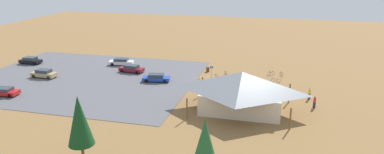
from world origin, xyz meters
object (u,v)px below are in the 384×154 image
Objects in this scene: bicycle_green_front_row at (201,81)px; bicycle_silver_trailside at (226,74)px; visitor_by_pavilion at (315,102)px; bicycle_yellow_near_porch at (281,74)px; bicycle_teal_yard_left at (291,92)px; bicycle_blue_edge_south at (230,80)px; trash_bin at (208,69)px; bike_pavilion at (242,89)px; visitor_crossing_yard at (310,93)px; car_red_aisle_side at (4,91)px; car_tan_back_corner at (44,73)px; pine_far_west at (205,151)px; bicycle_white_yard_right at (276,80)px; car_white_inner_stall at (121,62)px; car_maroon_second_row at (132,69)px; bicycle_black_lone_west at (271,73)px; car_black_near_entry at (30,60)px; lot_sign at (211,70)px; car_blue_front_row at (156,78)px; pine_center at (79,121)px; bicycle_orange_edge_north at (217,77)px.

bicycle_silver_trailside is at bearing -124.18° from bicycle_green_front_row.
bicycle_green_front_row is 19.20m from visitor_by_pavilion.
bicycle_yellow_near_porch is 0.93× the size of bicycle_teal_yard_left.
trash_bin is at bearing -47.49° from bicycle_blue_edge_south.
trash_bin is 0.59× the size of bicycle_yellow_near_porch.
visitor_crossing_yard is (-9.44, -6.71, -2.21)m from bike_pavilion.
car_red_aisle_side is at bearing 25.81° from bicycle_green_front_row.
visitor_by_pavilion is (-0.48, 3.29, -0.00)m from visitor_crossing_yard.
bicycle_teal_yard_left is 0.36× the size of car_tan_back_corner.
car_tan_back_corner is 1.01× the size of car_red_aisle_side.
car_red_aisle_side is at bearing -26.27° from pine_far_west.
car_white_inner_stall reaches higher than bicycle_white_yard_right.
car_maroon_second_row is (21.28, -33.75, -4.06)m from pine_far_west.
car_red_aisle_side reaches higher than trash_bin.
bicycle_black_lone_west is 0.31× the size of car_black_near_entry.
visitor_by_pavilion is (-54.20, 10.23, 0.19)m from car_black_near_entry.
car_red_aisle_side is (32.71, 14.80, 0.31)m from bicycle_blue_edge_south.
car_red_aisle_side is 46.35m from visitor_by_pavilion.
visitor_crossing_yard reaches higher than car_maroon_second_row.
bicycle_blue_edge_south is 0.86× the size of bicycle_white_yard_right.
lot_sign is 19.64m from visitor_by_pavilion.
bicycle_white_yard_right is (2.44, -5.21, 0.03)m from bicycle_teal_yard_left.
car_blue_front_row is at bearing -148.96° from car_red_aisle_side.
bicycle_silver_trailside is at bearing 156.32° from trash_bin.
trash_bin is 7.34m from bicycle_blue_edge_south.
car_tan_back_corner is at bearing -47.87° from pine_center.
visitor_crossing_yard is at bearing -167.71° from car_red_aisle_side.
car_red_aisle_side is 46.46m from visitor_crossing_yard.
car_black_near_entry reaches higher than bicycle_white_yard_right.
visitor_crossing_yard is 3.33m from visitor_by_pavilion.
car_black_near_entry is at bearing -7.36° from visitor_crossing_yard.
car_blue_front_row is (2.52, -27.86, -4.59)m from pine_center.
car_red_aisle_side is at bearing 26.82° from bicycle_yellow_near_porch.
car_maroon_second_row reaches higher than bicycle_silver_trailside.
trash_bin reaches higher than bicycle_silver_trailside.
car_red_aisle_side reaches higher than bicycle_green_front_row.
bicycle_blue_edge_south is (-4.96, 5.41, -0.08)m from trash_bin.
car_white_inner_stall is 2.84× the size of visitor_by_pavilion.
car_red_aisle_side is (35.26, -17.40, -4.11)m from pine_far_west.
bicycle_orange_edge_north is at bearing -66.52° from bike_pavilion.
bicycle_silver_trailside is 0.34× the size of car_maroon_second_row.
car_maroon_second_row reaches higher than bicycle_black_lone_west.
bicycle_teal_yard_left is at bearing 170.59° from car_maroon_second_row.
bicycle_black_lone_west is at bearing -96.25° from pine_far_west.
bike_pavilion is 25.72m from car_maroon_second_row.
car_tan_back_corner reaches higher than car_black_near_entry.
car_maroon_second_row is 5.65m from car_white_inner_stall.
car_black_near_entry reaches higher than bicycle_orange_edge_north.
bicycle_teal_yard_left reaches higher than bicycle_orange_edge_north.
car_maroon_second_row is 7.56m from car_blue_front_row.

